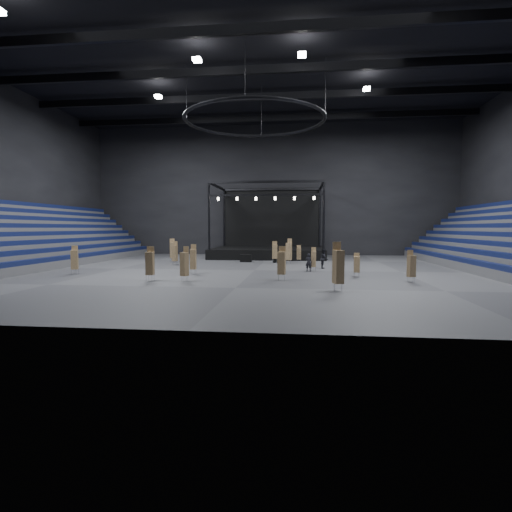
# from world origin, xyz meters

# --- Properties ---
(floor) EXTENTS (50.00, 50.00, 0.00)m
(floor) POSITION_xyz_m (0.00, 0.00, 0.00)
(floor) COLOR #444446
(floor) RESTS_ON ground
(ceiling) EXTENTS (50.00, 42.00, 0.20)m
(ceiling) POSITION_xyz_m (0.00, 0.00, 18.00)
(ceiling) COLOR black
(ceiling) RESTS_ON wall_back
(wall_back) EXTENTS (50.00, 0.20, 18.00)m
(wall_back) POSITION_xyz_m (0.00, 21.00, 9.00)
(wall_back) COLOR black
(wall_back) RESTS_ON ground
(wall_front) EXTENTS (50.00, 0.20, 18.00)m
(wall_front) POSITION_xyz_m (0.00, -21.00, 9.00)
(wall_front) COLOR black
(wall_front) RESTS_ON ground
(bleachers_left) EXTENTS (7.20, 40.00, 6.40)m
(bleachers_left) POSITION_xyz_m (-22.94, 0.00, 1.73)
(bleachers_left) COLOR #515053
(bleachers_left) RESTS_ON floor
(stage) EXTENTS (14.00, 10.00, 9.20)m
(stage) POSITION_xyz_m (0.00, 16.24, 1.45)
(stage) COLOR black
(stage) RESTS_ON floor
(truss_ring) EXTENTS (12.30, 12.30, 5.15)m
(truss_ring) POSITION_xyz_m (-0.00, 0.00, 13.00)
(truss_ring) COLOR black
(truss_ring) RESTS_ON ceiling
(roof_girders) EXTENTS (49.00, 30.35, 0.70)m
(roof_girders) POSITION_xyz_m (0.00, -0.00, 17.20)
(roof_girders) COLOR black
(roof_girders) RESTS_ON ceiling
(floodlights) EXTENTS (28.60, 16.60, 0.25)m
(floodlights) POSITION_xyz_m (0.00, -4.00, 16.60)
(floodlights) COLOR white
(floodlights) RESTS_ON roof_girders
(flight_case_left) EXTENTS (1.27, 0.65, 0.84)m
(flight_case_left) POSITION_xyz_m (-1.94, 8.42, 0.42)
(flight_case_left) COLOR black
(flight_case_left) RESTS_ON floor
(flight_case_mid) EXTENTS (1.14, 0.75, 0.69)m
(flight_case_mid) POSITION_xyz_m (1.63, 7.94, 0.35)
(flight_case_mid) COLOR black
(flight_case_mid) RESTS_ON floor
(flight_case_right) EXTENTS (1.48, 0.98, 0.90)m
(flight_case_right) POSITION_xyz_m (3.35, 10.47, 0.45)
(flight_case_right) COLOR black
(flight_case_right) RESTS_ON floor
(chair_stack_0) EXTENTS (0.44, 0.44, 2.06)m
(chair_stack_0) POSITION_xyz_m (5.14, -0.10, 1.08)
(chair_stack_0) COLOR silver
(chair_stack_0) RESTS_ON floor
(chair_stack_1) EXTENTS (0.48, 0.48, 1.89)m
(chair_stack_1) POSITION_xyz_m (3.85, 7.91, 1.02)
(chair_stack_1) COLOR silver
(chair_stack_1) RESTS_ON floor
(chair_stack_2) EXTENTS (0.47, 0.47, 2.41)m
(chair_stack_2) POSITION_xyz_m (-4.64, -3.37, 1.24)
(chair_stack_2) COLOR silver
(chair_stack_2) RESTS_ON floor
(chair_stack_3) EXTENTS (0.59, 0.59, 2.44)m
(chair_stack_3) POSITION_xyz_m (-4.07, -7.77, 1.25)
(chair_stack_3) COLOR silver
(chair_stack_3) RESTS_ON floor
(chair_stack_4) EXTENTS (0.64, 0.64, 2.31)m
(chair_stack_4) POSITION_xyz_m (-14.00, -4.77, 1.22)
(chair_stack_4) COLOR silver
(chair_stack_4) RESTS_ON floor
(chair_stack_5) EXTENTS (0.54, 0.54, 2.39)m
(chair_stack_5) POSITION_xyz_m (-8.66, 4.34, 1.23)
(chair_stack_5) COLOR silver
(chair_stack_5) RESTS_ON floor
(chair_stack_6) EXTENTS (0.56, 0.56, 2.21)m
(chair_stack_6) POSITION_xyz_m (11.56, -6.63, 1.15)
(chair_stack_6) COLOR silver
(chair_stack_6) RESTS_ON floor
(chair_stack_7) EXTENTS (0.59, 0.59, 2.31)m
(chair_stack_7) POSITION_xyz_m (1.28, 7.75, 1.23)
(chair_stack_7) COLOR silver
(chair_stack_7) RESTS_ON floor
(chair_stack_8) EXTENTS (0.66, 0.66, 2.63)m
(chair_stack_8) POSITION_xyz_m (2.82, 6.54, 1.35)
(chair_stack_8) COLOR silver
(chair_stack_8) RESTS_ON floor
(chair_stack_9) EXTENTS (0.56, 0.56, 2.43)m
(chair_stack_9) POSITION_xyz_m (-6.52, -7.91, 1.28)
(chair_stack_9) COLOR silver
(chair_stack_9) RESTS_ON floor
(chair_stack_10) EXTENTS (0.59, 0.59, 2.43)m
(chair_stack_10) POSITION_xyz_m (2.68, -6.60, 1.28)
(chair_stack_10) COLOR silver
(chair_stack_10) RESTS_ON floor
(chair_stack_11) EXTENTS (0.70, 0.70, 2.91)m
(chair_stack_11) POSITION_xyz_m (6.21, -11.05, 1.48)
(chair_stack_11) COLOR silver
(chair_stack_11) RESTS_ON floor
(chair_stack_12) EXTENTS (0.72, 0.72, 2.58)m
(chair_stack_12) POSITION_xyz_m (-9.85, 7.25, 1.35)
(chair_stack_12) COLOR silver
(chair_stack_12) RESTS_ON floor
(chair_stack_13) EXTENTS (0.44, 0.44, 1.83)m
(chair_stack_13) POSITION_xyz_m (8.27, -3.96, 0.98)
(chair_stack_13) COLOR silver
(chair_stack_13) RESTS_ON floor
(man_center) EXTENTS (0.61, 0.45, 1.55)m
(man_center) POSITION_xyz_m (4.71, -0.43, 0.78)
(man_center) COLOR black
(man_center) RESTS_ON floor
(crew_member) EXTENTS (0.69, 0.89, 1.82)m
(crew_member) POSITION_xyz_m (6.17, 2.27, 0.91)
(crew_member) COLOR black
(crew_member) RESTS_ON floor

